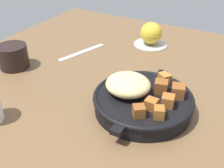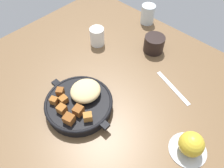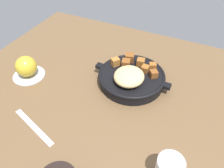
{
  "view_description": "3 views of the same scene",
  "coord_description": "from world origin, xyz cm",
  "px_view_note": "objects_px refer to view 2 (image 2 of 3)",
  "views": [
    {
      "loc": [
        -50.07,
        -31.56,
        39.92
      ],
      "look_at": [
        -1.64,
        -4.57,
        4.83
      ],
      "focal_mm": 43.37,
      "sensor_mm": 36.0,
      "label": 1
    },
    {
      "loc": [
        36.11,
        -35.68,
        65.65
      ],
      "look_at": [
        1.42,
        1.03,
        3.59
      ],
      "focal_mm": 34.92,
      "sensor_mm": 36.0,
      "label": 2
    },
    {
      "loc": [
        -19.91,
        42.95,
        53.59
      ],
      "look_at": [
        1.37,
        -2.26,
        7.01
      ],
      "focal_mm": 34.98,
      "sensor_mm": 36.0,
      "label": 3
    }
  ],
  "objects_px": {
    "red_apple": "(191,144)",
    "coffee_mug_dark": "(154,44)",
    "butter_knife": "(173,88)",
    "water_glass_tall": "(148,14)",
    "white_creamer_pitcher": "(97,36)",
    "cast_iron_skillet": "(80,103)"
  },
  "relations": [
    {
      "from": "white_creamer_pitcher",
      "to": "coffee_mug_dark",
      "type": "distance_m",
      "value": 0.25
    },
    {
      "from": "red_apple",
      "to": "butter_knife",
      "type": "xyz_separation_m",
      "value": [
        -0.17,
        0.18,
        -0.04
      ]
    },
    {
      "from": "white_creamer_pitcher",
      "to": "coffee_mug_dark",
      "type": "bearing_deg",
      "value": 33.31
    },
    {
      "from": "red_apple",
      "to": "butter_knife",
      "type": "distance_m",
      "value": 0.25
    },
    {
      "from": "cast_iron_skillet",
      "to": "coffee_mug_dark",
      "type": "relative_size",
      "value": 3.19
    },
    {
      "from": "butter_knife",
      "to": "water_glass_tall",
      "type": "distance_m",
      "value": 0.43
    },
    {
      "from": "cast_iron_skillet",
      "to": "butter_knife",
      "type": "bearing_deg",
      "value": 57.72
    },
    {
      "from": "butter_knife",
      "to": "coffee_mug_dark",
      "type": "xyz_separation_m",
      "value": [
        -0.18,
        0.12,
        0.03
      ]
    },
    {
      "from": "red_apple",
      "to": "white_creamer_pitcher",
      "type": "relative_size",
      "value": 0.95
    },
    {
      "from": "red_apple",
      "to": "coffee_mug_dark",
      "type": "height_order",
      "value": "red_apple"
    },
    {
      "from": "water_glass_tall",
      "to": "butter_knife",
      "type": "bearing_deg",
      "value": -38.79
    },
    {
      "from": "red_apple",
      "to": "coffee_mug_dark",
      "type": "xyz_separation_m",
      "value": [
        -0.36,
        0.3,
        -0.01
      ]
    },
    {
      "from": "red_apple",
      "to": "coffee_mug_dark",
      "type": "bearing_deg",
      "value": 139.98
    },
    {
      "from": "red_apple",
      "to": "water_glass_tall",
      "type": "height_order",
      "value": "water_glass_tall"
    },
    {
      "from": "cast_iron_skillet",
      "to": "coffee_mug_dark",
      "type": "distance_m",
      "value": 0.42
    },
    {
      "from": "cast_iron_skillet",
      "to": "red_apple",
      "type": "bearing_deg",
      "value": 18.99
    },
    {
      "from": "white_creamer_pitcher",
      "to": "water_glass_tall",
      "type": "distance_m",
      "value": 0.29
    },
    {
      "from": "water_glass_tall",
      "to": "coffee_mug_dark",
      "type": "xyz_separation_m",
      "value": [
        0.15,
        -0.15,
        -0.01
      ]
    },
    {
      "from": "butter_knife",
      "to": "water_glass_tall",
      "type": "relative_size",
      "value": 1.99
    },
    {
      "from": "cast_iron_skillet",
      "to": "water_glass_tall",
      "type": "bearing_deg",
      "value": 104.0
    },
    {
      "from": "white_creamer_pitcher",
      "to": "water_glass_tall",
      "type": "height_order",
      "value": "water_glass_tall"
    },
    {
      "from": "cast_iron_skillet",
      "to": "red_apple",
      "type": "xyz_separation_m",
      "value": [
        0.36,
        0.12,
        0.01
      ]
    }
  ]
}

